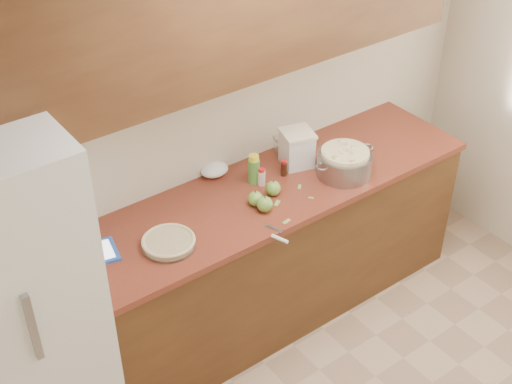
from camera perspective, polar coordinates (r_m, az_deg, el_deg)
room_shell at (r=2.90m, az=18.21°, el=-7.64°), size 3.60×3.60×3.60m
counter_run at (r=4.20m, az=0.30°, el=-5.13°), size 2.64×0.68×0.92m
upper_cabinets at (r=3.54m, az=-1.17°, el=14.84°), size 2.60×0.34×0.70m
fridge at (r=3.44m, az=-19.14°, el=-8.94°), size 0.70×0.70×1.80m
pie at (r=3.57m, az=-7.00°, el=-4.02°), size 0.28×0.28×0.04m
colander at (r=4.06m, az=7.09°, el=2.33°), size 0.41×0.31×0.15m
flour_canister at (r=4.10m, az=3.29°, el=3.54°), size 0.22×0.22×0.22m
tablet at (r=3.59m, az=-13.00°, el=-4.90°), size 0.28×0.23×0.02m
paring_knife at (r=3.60m, az=1.84°, el=-3.65°), size 0.08×0.20×0.02m
lemon_bottle at (r=3.95m, az=-0.17°, el=1.82°), size 0.07×0.07×0.18m
cinnamon_shaker at (r=3.95m, az=0.45°, el=1.22°), size 0.04×0.04×0.11m
vanilla_bottle at (r=4.03m, az=2.24°, el=1.92°), size 0.03×0.03×0.10m
mixing_bowl at (r=4.28m, az=2.92°, el=4.06°), size 0.24×0.24×0.09m
paper_towel at (r=4.05m, az=-3.35°, el=1.80°), size 0.20×0.18×0.07m
apple_left at (r=3.80m, az=-0.04°, el=-0.53°), size 0.08×0.08×0.09m
apple_center at (r=3.88m, az=1.38°, el=0.29°), size 0.08×0.08×0.10m
apple_front at (r=3.76m, az=0.72°, el=-0.99°), size 0.09×0.09×0.10m
peel_a at (r=3.93m, az=1.84°, el=0.09°), size 0.04×0.03×0.00m
peel_b at (r=3.71m, az=2.47°, el=-2.37°), size 0.05×0.03×0.00m
peel_c at (r=3.97m, az=3.50°, el=0.41°), size 0.04×0.04×0.00m
peel_d at (r=3.84m, az=1.70°, el=-0.90°), size 0.06×0.04×0.00m
peel_e at (r=3.89m, az=4.42°, el=-0.47°), size 0.03×0.03×0.00m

